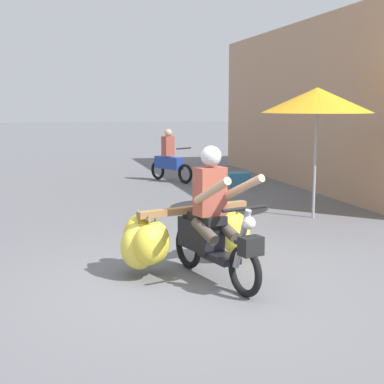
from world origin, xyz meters
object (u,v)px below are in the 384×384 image
produce_crate (238,180)px  motorbike_distant_ahead_left (169,160)px  market_umbrella_near_shop (317,100)px  motorbike_main_loaded (190,233)px

produce_crate → motorbike_distant_ahead_left: bearing=135.7°
market_umbrella_near_shop → produce_crate: bearing=90.8°
motorbike_main_loaded → produce_crate: (2.96, 6.53, -0.32)m
motorbike_main_loaded → motorbike_distant_ahead_left: (1.51, 7.94, 0.07)m
motorbike_main_loaded → produce_crate: 7.18m
market_umbrella_near_shop → produce_crate: 4.37m
produce_crate → market_umbrella_near_shop: bearing=-89.2°
market_umbrella_near_shop → motorbike_main_loaded: bearing=-139.1°
motorbike_main_loaded → produce_crate: bearing=65.6°
motorbike_main_loaded → motorbike_distant_ahead_left: bearing=79.2°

